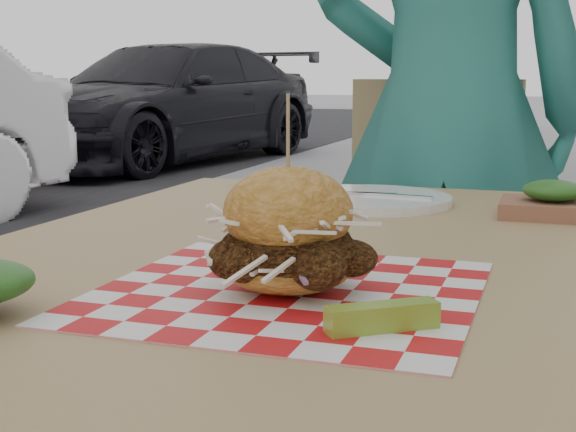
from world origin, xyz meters
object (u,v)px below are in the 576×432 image
(car_dark, at_px, (166,103))
(sandwich, at_px, (288,237))
(diner, at_px, (448,115))
(patio_chair, at_px, (429,246))
(patio_table, at_px, (299,312))

(car_dark, xyz_separation_m, sandwich, (3.96, -7.46, 0.14))
(diner, relative_size, patio_chair, 1.83)
(car_dark, relative_size, patio_table, 3.82)
(car_dark, distance_m, patio_chair, 7.39)
(diner, distance_m, car_dark, 7.47)
(diner, distance_m, patio_chair, 0.33)
(patio_table, height_order, patio_chair, patio_chair)
(diner, relative_size, sandwich, 9.21)
(diner, xyz_separation_m, car_dark, (-3.96, 6.33, -0.20))
(car_dark, distance_m, sandwich, 8.44)
(car_dark, height_order, patio_table, car_dark)
(diner, height_order, car_dark, diner)
(patio_table, distance_m, sandwich, 0.23)
(diner, relative_size, car_dark, 0.38)
(patio_table, bearing_deg, diner, 86.90)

